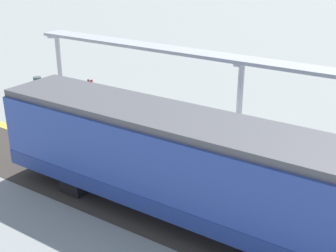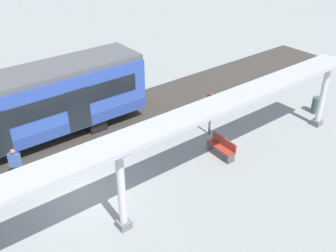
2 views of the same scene
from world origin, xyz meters
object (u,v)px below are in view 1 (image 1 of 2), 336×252
object	(u,v)px
canopy_pillar_second	(240,98)
passenger_waiting_near_edge	(232,164)
bench_near_end	(125,107)
trash_bin	(38,84)
canopy_pillar_third	(59,63)
train_near_carriage	(204,172)
platform_info_sign	(89,96)

from	to	relation	value
canopy_pillar_second	passenger_waiting_near_edge	distance (m)	5.30
canopy_pillar_second	bench_near_end	world-z (taller)	canopy_pillar_second
canopy_pillar_second	passenger_waiting_near_edge	bearing A→B (deg)	-158.04
trash_bin	canopy_pillar_third	bearing A→B (deg)	-52.82
train_near_carriage	canopy_pillar_third	world-z (taller)	train_near_carriage
train_near_carriage	platform_info_sign	size ratio (longest dim) A/B	6.79
trash_bin	platform_info_sign	world-z (taller)	platform_info_sign
canopy_pillar_third	passenger_waiting_near_edge	bearing A→B (deg)	-109.63
passenger_waiting_near_edge	platform_info_sign	bearing A→B (deg)	76.53
canopy_pillar_third	bench_near_end	size ratio (longest dim) A/B	2.25
canopy_pillar_third	trash_bin	size ratio (longest dim) A/B	3.79
canopy_pillar_third	bench_near_end	world-z (taller)	canopy_pillar_third
train_near_carriage	canopy_pillar_second	size ratio (longest dim) A/B	4.37
trash_bin	passenger_waiting_near_edge	bearing A→B (deg)	-105.23
train_near_carriage	canopy_pillar_second	world-z (taller)	train_near_carriage
trash_bin	train_near_carriage	bearing A→B (deg)	-113.54
canopy_pillar_second	canopy_pillar_third	size ratio (longest dim) A/B	1.00
canopy_pillar_second	passenger_waiting_near_edge	world-z (taller)	canopy_pillar_second
bench_near_end	trash_bin	world-z (taller)	trash_bin
canopy_pillar_second	bench_near_end	size ratio (longest dim) A/B	2.25
train_near_carriage	canopy_pillar_third	size ratio (longest dim) A/B	4.37
canopy_pillar_second	platform_info_sign	distance (m)	7.32
canopy_pillar_third	bench_near_end	distance (m)	6.02
bench_near_end	trash_bin	bearing A→B (deg)	88.01
canopy_pillar_second	trash_bin	distance (m)	12.90
canopy_pillar_third	trash_bin	world-z (taller)	canopy_pillar_third
canopy_pillar_second	trash_bin	world-z (taller)	canopy_pillar_second
trash_bin	passenger_waiting_near_edge	size ratio (longest dim) A/B	0.57
trash_bin	canopy_pillar_second	bearing A→B (deg)	-86.22
train_near_carriage	passenger_waiting_near_edge	size ratio (longest dim) A/B	9.42
canopy_pillar_third	bench_near_end	bearing A→B (deg)	-100.66
platform_info_sign	train_near_carriage	bearing A→B (deg)	-117.23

